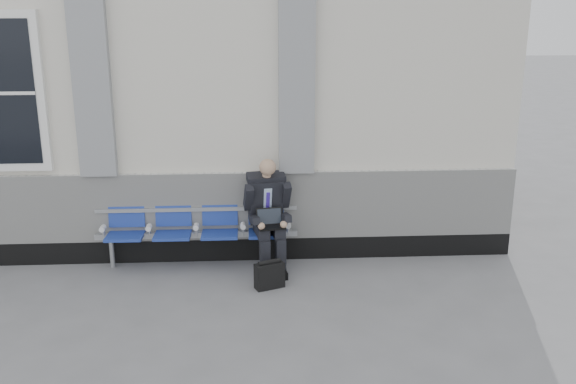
{
  "coord_description": "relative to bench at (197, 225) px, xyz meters",
  "views": [
    {
      "loc": [
        3.52,
        -6.54,
        3.3
      ],
      "look_at": [
        3.96,
        0.9,
        1.1
      ],
      "focal_mm": 40.0,
      "sensor_mm": 36.0,
      "label": 1
    }
  ],
  "objects": [
    {
      "name": "bench",
      "position": [
        0.0,
        0.0,
        0.0
      ],
      "size": [
        2.6,
        0.47,
        0.91
      ],
      "color": "#9EA0A3",
      "rests_on": "ground"
    },
    {
      "name": "briefcase",
      "position": [
        0.91,
        -0.77,
        -0.39
      ],
      "size": [
        0.38,
        0.27,
        0.36
      ],
      "color": "black",
      "rests_on": "ground"
    },
    {
      "name": "businessman",
      "position": [
        0.92,
        -0.13,
        0.23
      ],
      "size": [
        0.62,
        0.83,
        1.44
      ],
      "color": "black",
      "rests_on": "ground"
    },
    {
      "name": "station_building",
      "position": [
        -2.82,
        2.15,
        1.67
      ],
      "size": [
        14.4,
        4.4,
        4.49
      ],
      "color": "beige",
      "rests_on": "ground"
    }
  ]
}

